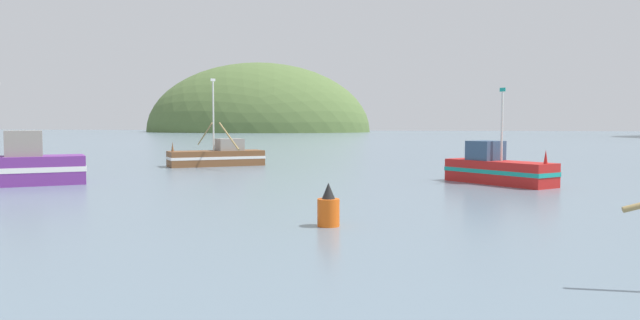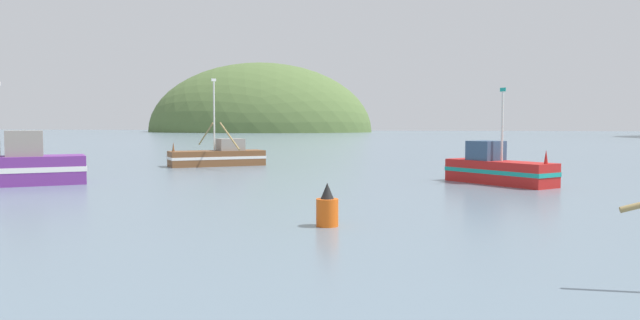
{
  "view_description": "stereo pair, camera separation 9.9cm",
  "coord_description": "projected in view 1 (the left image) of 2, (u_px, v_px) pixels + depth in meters",
  "views": [
    {
      "loc": [
        6.15,
        1.16,
        3.15
      ],
      "look_at": [
        -1.18,
        28.92,
        1.4
      ],
      "focal_mm": 32.91,
      "sensor_mm": 36.0,
      "label": 1
    },
    {
      "loc": [
        6.25,
        1.19,
        3.15
      ],
      "look_at": [
        -1.18,
        28.92,
        1.4
      ],
      "focal_mm": 32.91,
      "sensor_mm": 36.0,
      "label": 2
    }
  ],
  "objects": [
    {
      "name": "channel_buoy",
      "position": [
        328.0,
        209.0,
        18.09
      ],
      "size": [
        0.69,
        0.69,
        1.35
      ],
      "color": "#E55914",
      "rests_on": "ground"
    },
    {
      "name": "fishing_boat_brown",
      "position": [
        218.0,
        156.0,
        44.53
      ],
      "size": [
        7.75,
        9.49,
        6.6
      ],
      "rotation": [
        0.0,
        0.0,
        3.82
      ],
      "color": "brown",
      "rests_on": "ground"
    },
    {
      "name": "fishing_boat_purple",
      "position": [
        1.0,
        168.0,
        30.05
      ],
      "size": [
        7.91,
        7.21,
        5.33
      ],
      "rotation": [
        0.0,
        0.0,
        3.84
      ],
      "color": "#6B2D84",
      "rests_on": "ground"
    },
    {
      "name": "hill_far_right",
      "position": [
        258.0,
        132.0,
        248.85
      ],
      "size": [
        95.7,
        76.56,
        58.04
      ],
      "primitive_type": "ellipsoid",
      "color": "#516B38",
      "rests_on": "ground"
    },
    {
      "name": "fishing_boat_red",
      "position": [
        497.0,
        169.0,
        31.1
      ],
      "size": [
        5.81,
        5.4,
        5.06
      ],
      "rotation": [
        0.0,
        0.0,
        5.56
      ],
      "color": "red",
      "rests_on": "ground"
    }
  ]
}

